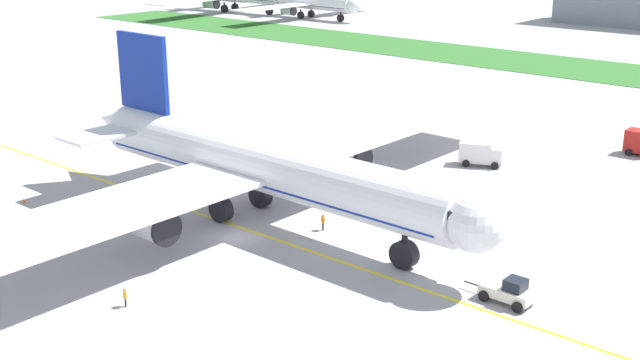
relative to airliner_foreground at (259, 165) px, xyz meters
The scene contains 10 objects.
ground_plane 7.71m from the airliner_foreground, 75.12° to the right, with size 600.00×600.00×0.00m, color #9E9EA3.
apron_taxi_line 6.56m from the airliner_foreground, 64.69° to the right, with size 280.00×0.36×0.01m, color yellow.
grass_median_strip 102.66m from the airliner_foreground, 89.27° to the left, with size 320.00×24.00×0.10m, color #2D6628.
airliner_foreground is the anchor object (origin of this frame).
pushback_tug 28.18m from the airliner_foreground, ahead, with size 6.02×2.48×2.17m.
ground_crew_wingwalker_port 21.59m from the airliner_foreground, 75.86° to the right, with size 0.47×0.45×1.60m.
ground_crew_marshaller_front 8.41m from the airliner_foreground, 16.36° to the left, with size 0.50×0.44×1.65m.
traffic_cone_near_nose 26.86m from the airliner_foreground, 151.20° to the right, with size 0.36×0.36×0.58m.
service_truck_baggage_loader 32.04m from the airliner_foreground, 76.15° to the left, with size 5.59×3.96×2.90m.
parked_airliner_far_centre 168.68m from the airliner_foreground, 129.19° to the left, with size 37.62×58.16×14.43m.
Camera 1 is at (51.99, -48.73, 29.13)m, focal length 44.82 mm.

